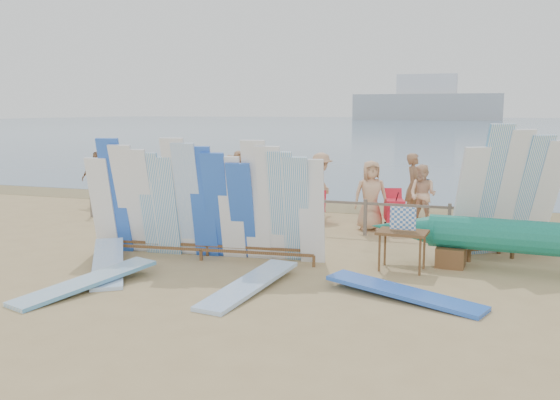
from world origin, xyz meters
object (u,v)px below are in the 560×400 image
(vendor_table, at_px, (402,249))
(flat_board_a, at_px, (108,271))
(beachgoer_1, at_px, (240,181))
(beachgoer_0, at_px, (170,184))
(beach_chair_left, at_px, (313,214))
(beach_chair_right, at_px, (313,214))
(beachgoer_5, at_px, (296,184))
(flat_board_b, at_px, (250,290))
(beachgoer_6, at_px, (371,195))
(side_surfboard_rack, at_px, (509,197))
(main_surfboard_rack, at_px, (203,205))
(beachgoer_4, at_px, (272,187))
(flat_board_e, at_px, (87,289))
(beachgoer_extra_1, at_px, (98,178))
(beachgoer_9, at_px, (510,190))
(beachgoer_7, at_px, (414,186))
(beachgoer_11, at_px, (231,179))
(beachgoer_3, at_px, (321,185))
(beachgoer_2, at_px, (262,191))
(stroller, at_px, (394,214))
(flat_board_d, at_px, (403,299))
(beachgoer_8, at_px, (423,195))

(vendor_table, distance_m, flat_board_a, 5.69)
(beachgoer_1, distance_m, beachgoer_0, 2.14)
(vendor_table, bearing_deg, beach_chair_left, 129.40)
(beach_chair_right, relative_size, beachgoer_5, 0.56)
(flat_board_b, xyz_separation_m, beachgoer_6, (1.04, 5.86, 0.90))
(side_surfboard_rack, height_order, flat_board_b, side_surfboard_rack)
(main_surfboard_rack, relative_size, beachgoer_1, 2.78)
(beachgoer_4, bearing_deg, flat_board_e, -3.40)
(beachgoer_extra_1, distance_m, beachgoer_9, 12.67)
(beachgoer_7, bearing_deg, beachgoer_6, 161.62)
(flat_board_a, distance_m, beachgoer_11, 8.88)
(beach_chair_right, bearing_deg, flat_board_b, -82.57)
(flat_board_a, height_order, flat_board_b, flat_board_a)
(vendor_table, xyz_separation_m, beachgoer_3, (-2.99, 5.17, 0.52))
(beachgoer_1, bearing_deg, main_surfboard_rack, -112.42)
(beachgoer_6, bearing_deg, beachgoer_3, 117.29)
(beach_chair_right, relative_size, beachgoer_7, 0.48)
(beachgoer_0, bearing_deg, beachgoer_4, -156.75)
(main_surfboard_rack, xyz_separation_m, side_surfboard_rack, (6.01, 2.22, 0.14))
(beachgoer_2, bearing_deg, beachgoer_6, 61.99)
(beachgoer_7, height_order, beachgoer_2, beachgoer_7)
(main_surfboard_rack, xyz_separation_m, vendor_table, (4.05, 0.38, -0.72))
(flat_board_b, distance_m, beachgoer_7, 8.20)
(beach_chair_left, relative_size, beachgoer_5, 0.56)
(flat_board_a, bearing_deg, beachgoer_5, 46.94)
(flat_board_b, distance_m, beach_chair_left, 6.27)
(beachgoer_0, height_order, beachgoer_9, beachgoer_0)
(stroller, xyz_separation_m, beachgoer_6, (-0.60, -0.08, 0.47))
(flat_board_a, height_order, beach_chair_right, beach_chair_right)
(beachgoer_6, bearing_deg, beachgoer_0, 152.61)
(beachgoer_5, height_order, beachgoer_3, beachgoer_3)
(beachgoer_11, bearing_deg, beachgoer_4, 156.87)
(main_surfboard_rack, bearing_deg, flat_board_d, -24.13)
(beachgoer_1, bearing_deg, beachgoer_5, -21.13)
(flat_board_e, bearing_deg, beach_chair_right, 91.25)
(flat_board_a, xyz_separation_m, beachgoer_1, (-0.31, 7.39, 0.92))
(flat_board_b, bearing_deg, beachgoer_extra_1, 146.87)
(beachgoer_6, xyz_separation_m, beachgoer_9, (3.46, 2.48, -0.04))
(beachgoer_1, height_order, beachgoer_3, beachgoer_3)
(beach_chair_right, height_order, beachgoer_7, beachgoer_7)
(side_surfboard_rack, bearing_deg, beachgoer_8, 89.65)
(beachgoer_5, height_order, beachgoer_0, beachgoer_0)
(beachgoer_3, relative_size, beachgoer_8, 1.15)
(side_surfboard_rack, height_order, beachgoer_extra_1, side_surfboard_rack)
(beachgoer_4, bearing_deg, beachgoer_5, 157.47)
(main_surfboard_rack, distance_m, beach_chair_right, 4.64)
(vendor_table, distance_m, stroller, 3.84)
(beach_chair_right, xyz_separation_m, beachgoer_7, (2.49, 1.73, 0.67))
(vendor_table, distance_m, beachgoer_5, 7.23)
(flat_board_d, relative_size, beachgoer_2, 1.51)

